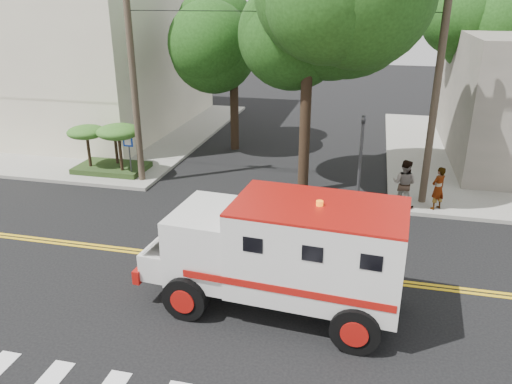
# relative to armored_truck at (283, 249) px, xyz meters

# --- Properties ---
(ground) EXTENTS (100.00, 100.00, 0.00)m
(ground) POSITION_rel_armored_truck_xyz_m (-2.18, 1.96, -1.74)
(ground) COLOR black
(ground) RESTS_ON ground
(sidewalk_nw) EXTENTS (17.00, 17.00, 0.15)m
(sidewalk_nw) POSITION_rel_armored_truck_xyz_m (-15.68, 15.46, -1.67)
(sidewalk_nw) COLOR gray
(sidewalk_nw) RESTS_ON ground
(building_left) EXTENTS (16.00, 14.00, 10.00)m
(building_left) POSITION_rel_armored_truck_xyz_m (-17.68, 16.96, 3.41)
(building_left) COLOR beige
(building_left) RESTS_ON sidewalk_nw
(utility_pole_left) EXTENTS (0.28, 0.28, 9.00)m
(utility_pole_left) POSITION_rel_armored_truck_xyz_m (-7.78, 7.96, 2.76)
(utility_pole_left) COLOR #382D23
(utility_pole_left) RESTS_ON ground
(utility_pole_right) EXTENTS (0.28, 0.28, 9.00)m
(utility_pole_right) POSITION_rel_armored_truck_xyz_m (4.12, 8.16, 2.76)
(utility_pole_right) COLOR #382D23
(utility_pole_right) RESTS_ON ground
(tree_main) EXTENTS (6.08, 5.70, 9.85)m
(tree_main) POSITION_rel_armored_truck_xyz_m (-0.25, 8.16, 5.46)
(tree_main) COLOR black
(tree_main) RESTS_ON ground
(tree_left) EXTENTS (4.48, 4.20, 7.70)m
(tree_left) POSITION_rel_armored_truck_xyz_m (-4.86, 13.74, 3.99)
(tree_left) COLOR black
(tree_left) RESTS_ON ground
(tree_right) EXTENTS (4.80, 4.50, 8.20)m
(tree_right) POSITION_rel_armored_truck_xyz_m (6.66, 17.73, 4.35)
(tree_right) COLOR black
(tree_right) RESTS_ON ground
(traffic_signal) EXTENTS (0.15, 0.18, 3.60)m
(traffic_signal) POSITION_rel_armored_truck_xyz_m (1.62, 7.56, 0.48)
(traffic_signal) COLOR #3F3F42
(traffic_signal) RESTS_ON ground
(accessibility_sign) EXTENTS (0.45, 0.10, 2.02)m
(accessibility_sign) POSITION_rel_armored_truck_xyz_m (-8.38, 8.13, -0.38)
(accessibility_sign) COLOR #3F3F42
(accessibility_sign) RESTS_ON ground
(palm_planter) EXTENTS (3.52, 2.63, 2.36)m
(palm_planter) POSITION_rel_armored_truck_xyz_m (-9.62, 8.58, -0.10)
(palm_planter) COLOR #1E3314
(palm_planter) RESTS_ON sidewalk_nw
(armored_truck) EXTENTS (6.89, 3.15, 3.06)m
(armored_truck) POSITION_rel_armored_truck_xyz_m (0.00, 0.00, 0.00)
(armored_truck) COLOR silver
(armored_truck) RESTS_ON ground
(pedestrian_a) EXTENTS (0.72, 0.70, 1.67)m
(pedestrian_a) POSITION_rel_armored_truck_xyz_m (4.56, 7.50, -0.75)
(pedestrian_a) COLOR gray
(pedestrian_a) RESTS_ON sidewalk_ne
(pedestrian_b) EXTENTS (1.11, 0.99, 1.87)m
(pedestrian_b) POSITION_rel_armored_truck_xyz_m (3.32, 7.46, -0.65)
(pedestrian_b) COLOR gray
(pedestrian_b) RESTS_ON sidewalk_ne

